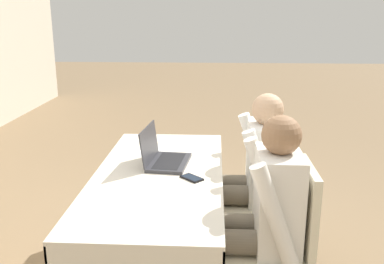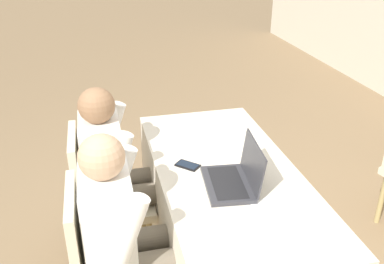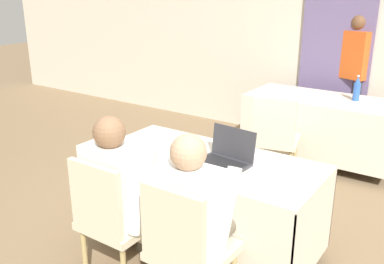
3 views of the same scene
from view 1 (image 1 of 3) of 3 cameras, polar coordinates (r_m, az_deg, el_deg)
name	(u,v)px [view 1 (image 1 of 3)]	position (r m, az deg, el deg)	size (l,w,h in m)	color
conference_table_near	(159,201)	(2.59, -4.38, -9.16)	(1.61, 0.75, 0.73)	beige
laptop	(163,157)	(2.65, -3.85, -3.32)	(0.37, 0.29, 0.23)	#333338
cell_phone	(192,178)	(2.42, -0.02, -6.16)	(0.14, 0.14, 0.01)	black
paper_beside_laptop	(142,152)	(2.90, -6.71, -2.61)	(0.31, 0.35, 0.00)	white
paper_centre_table	(179,206)	(2.10, -1.76, -9.86)	(0.31, 0.36, 0.00)	white
chair_near_left	(281,238)	(2.37, 11.72, -13.63)	(0.44, 0.44, 0.89)	tan
chair_near_right	(268,193)	(2.88, 10.06, -8.00)	(0.44, 0.44, 0.89)	tan
person_checkered_shirt	(262,210)	(2.28, 9.35, -10.16)	(0.50, 0.52, 1.15)	#665B4C
person_white_shirt	(253,170)	(2.81, 8.13, -5.01)	(0.50, 0.52, 1.15)	#665B4C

